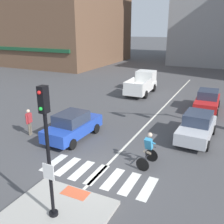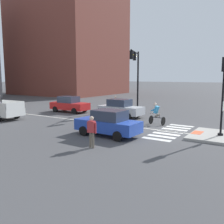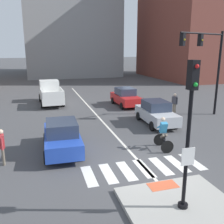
{
  "view_description": "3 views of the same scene",
  "coord_description": "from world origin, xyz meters",
  "px_view_note": "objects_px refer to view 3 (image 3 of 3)",
  "views": [
    {
      "loc": [
        5.06,
        -8.89,
        6.47
      ],
      "look_at": [
        -1.1,
        3.8,
        1.69
      ],
      "focal_mm": 40.83,
      "sensor_mm": 36.0,
      "label": 1
    },
    {
      "loc": [
        -16.0,
        -5.62,
        3.68
      ],
      "look_at": [
        -1.11,
        3.9,
        1.17
      ],
      "focal_mm": 40.13,
      "sensor_mm": 36.0,
      "label": 2
    },
    {
      "loc": [
        -4.18,
        -9.35,
        5.09
      ],
      "look_at": [
        -0.06,
        4.73,
        1.4
      ],
      "focal_mm": 40.27,
      "sensor_mm": 36.0,
      "label": 3
    }
  ],
  "objects_px": {
    "car_silver_eastbound_mid": "(156,113)",
    "car_blue_westbound_near": "(62,137)",
    "traffic_light_mast": "(208,58)",
    "pedestrian_waiting_far_side": "(175,102)",
    "car_red_eastbound_far": "(126,97)",
    "pickup_truck_white_westbound_distant": "(50,93)",
    "cyclist": "(163,133)",
    "pedestrian_at_curb_left": "(2,144)",
    "signal_pole": "(189,124)"
  },
  "relations": [
    {
      "from": "car_silver_eastbound_mid",
      "to": "cyclist",
      "type": "bearing_deg",
      "value": -111.42
    },
    {
      "from": "pickup_truck_white_westbound_distant",
      "to": "car_red_eastbound_far",
      "type": "bearing_deg",
      "value": -25.0
    },
    {
      "from": "car_silver_eastbound_mid",
      "to": "car_blue_westbound_near",
      "type": "height_order",
      "value": "same"
    },
    {
      "from": "car_silver_eastbound_mid",
      "to": "pedestrian_waiting_far_side",
      "type": "xyz_separation_m",
      "value": [
        2.69,
        2.21,
        0.17
      ]
    },
    {
      "from": "pedestrian_waiting_far_side",
      "to": "car_red_eastbound_far",
      "type": "bearing_deg",
      "value": 125.5
    },
    {
      "from": "car_red_eastbound_far",
      "to": "pedestrian_at_curb_left",
      "type": "xyz_separation_m",
      "value": [
        -9.31,
        -9.97,
        0.17
      ]
    },
    {
      "from": "car_silver_eastbound_mid",
      "to": "cyclist",
      "type": "distance_m",
      "value": 4.5
    },
    {
      "from": "car_red_eastbound_far",
      "to": "pedestrian_waiting_far_side",
      "type": "distance_m",
      "value": 4.8
    },
    {
      "from": "car_red_eastbound_far",
      "to": "pickup_truck_white_westbound_distant",
      "type": "xyz_separation_m",
      "value": [
        -6.55,
        3.05,
        0.17
      ]
    },
    {
      "from": "car_red_eastbound_far",
      "to": "pedestrian_waiting_far_side",
      "type": "height_order",
      "value": "pedestrian_waiting_far_side"
    },
    {
      "from": "traffic_light_mast",
      "to": "pedestrian_waiting_far_side",
      "type": "bearing_deg",
      "value": 136.85
    },
    {
      "from": "traffic_light_mast",
      "to": "pedestrian_at_curb_left",
      "type": "xyz_separation_m",
      "value": [
        -13.72,
        -4.54,
        -3.44
      ]
    },
    {
      "from": "traffic_light_mast",
      "to": "signal_pole",
      "type": "bearing_deg",
      "value": -128.5
    },
    {
      "from": "pedestrian_waiting_far_side",
      "to": "cyclist",
      "type": "bearing_deg",
      "value": -124.1
    },
    {
      "from": "cyclist",
      "to": "pickup_truck_white_westbound_distant",
      "type": "bearing_deg",
      "value": 110.54
    },
    {
      "from": "traffic_light_mast",
      "to": "pedestrian_at_curb_left",
      "type": "bearing_deg",
      "value": -161.7
    },
    {
      "from": "car_red_eastbound_far",
      "to": "car_silver_eastbound_mid",
      "type": "bearing_deg",
      "value": -89.08
    },
    {
      "from": "car_blue_westbound_near",
      "to": "pedestrian_waiting_far_side",
      "type": "distance_m",
      "value": 10.8
    },
    {
      "from": "traffic_light_mast",
      "to": "pedestrian_waiting_far_side",
      "type": "height_order",
      "value": "traffic_light_mast"
    },
    {
      "from": "car_silver_eastbound_mid",
      "to": "pedestrian_at_curb_left",
      "type": "relative_size",
      "value": 2.49
    },
    {
      "from": "car_silver_eastbound_mid",
      "to": "car_blue_westbound_near",
      "type": "xyz_separation_m",
      "value": [
        -6.72,
        -3.1,
        0.0
      ]
    },
    {
      "from": "pickup_truck_white_westbound_distant",
      "to": "pedestrian_waiting_far_side",
      "type": "relative_size",
      "value": 3.09
    },
    {
      "from": "car_blue_westbound_near",
      "to": "signal_pole",
      "type": "bearing_deg",
      "value": -61.66
    },
    {
      "from": "pickup_truck_white_westbound_distant",
      "to": "cyclist",
      "type": "xyz_separation_m",
      "value": [
        5.0,
        -13.35,
        -0.11
      ]
    },
    {
      "from": "traffic_light_mast",
      "to": "car_blue_westbound_near",
      "type": "height_order",
      "value": "traffic_light_mast"
    },
    {
      "from": "car_red_eastbound_far",
      "to": "cyclist",
      "type": "bearing_deg",
      "value": -98.53
    },
    {
      "from": "cyclist",
      "to": "car_blue_westbound_near",
      "type": "bearing_deg",
      "value": 167.88
    },
    {
      "from": "pedestrian_at_curb_left",
      "to": "pedestrian_waiting_far_side",
      "type": "height_order",
      "value": "same"
    },
    {
      "from": "signal_pole",
      "to": "car_silver_eastbound_mid",
      "type": "height_order",
      "value": "signal_pole"
    },
    {
      "from": "signal_pole",
      "to": "traffic_light_mast",
      "type": "distance_m",
      "value": 12.59
    },
    {
      "from": "signal_pole",
      "to": "pedestrian_at_curb_left",
      "type": "xyz_separation_m",
      "value": [
        -5.93,
        5.25,
        -1.97
      ]
    },
    {
      "from": "signal_pole",
      "to": "car_silver_eastbound_mid",
      "type": "relative_size",
      "value": 1.12
    },
    {
      "from": "signal_pole",
      "to": "traffic_light_mast",
      "type": "bearing_deg",
      "value": 51.5
    },
    {
      "from": "pickup_truck_white_westbound_distant",
      "to": "pedestrian_waiting_far_side",
      "type": "height_order",
      "value": "pickup_truck_white_westbound_distant"
    },
    {
      "from": "pickup_truck_white_westbound_distant",
      "to": "car_silver_eastbound_mid",
      "type": "bearing_deg",
      "value": -54.05
    },
    {
      "from": "traffic_light_mast",
      "to": "pedestrian_waiting_far_side",
      "type": "xyz_separation_m",
      "value": [
        -1.63,
        1.52,
        -3.44
      ]
    },
    {
      "from": "pedestrian_waiting_far_side",
      "to": "pedestrian_at_curb_left",
      "type": "bearing_deg",
      "value": -153.38
    },
    {
      "from": "car_silver_eastbound_mid",
      "to": "pedestrian_at_curb_left",
      "type": "height_order",
      "value": "pedestrian_at_curb_left"
    },
    {
      "from": "car_silver_eastbound_mid",
      "to": "signal_pole",
      "type": "bearing_deg",
      "value": -110.89
    },
    {
      "from": "cyclist",
      "to": "car_red_eastbound_far",
      "type": "bearing_deg",
      "value": 81.47
    },
    {
      "from": "signal_pole",
      "to": "car_red_eastbound_far",
      "type": "height_order",
      "value": "signal_pole"
    },
    {
      "from": "car_red_eastbound_far",
      "to": "pedestrian_waiting_far_side",
      "type": "xyz_separation_m",
      "value": [
        2.78,
        -3.9,
        0.17
      ]
    },
    {
      "from": "car_silver_eastbound_mid",
      "to": "pickup_truck_white_westbound_distant",
      "type": "relative_size",
      "value": 0.81
    },
    {
      "from": "car_silver_eastbound_mid",
      "to": "car_blue_westbound_near",
      "type": "distance_m",
      "value": 7.4
    },
    {
      "from": "car_blue_westbound_near",
      "to": "pedestrian_at_curb_left",
      "type": "distance_m",
      "value": 2.8
    },
    {
      "from": "car_silver_eastbound_mid",
      "to": "car_red_eastbound_far",
      "type": "relative_size",
      "value": 1.01
    },
    {
      "from": "traffic_light_mast",
      "to": "pickup_truck_white_westbound_distant",
      "type": "bearing_deg",
      "value": 142.26
    },
    {
      "from": "traffic_light_mast",
      "to": "pedestrian_at_curb_left",
      "type": "height_order",
      "value": "traffic_light_mast"
    },
    {
      "from": "traffic_light_mast",
      "to": "car_red_eastbound_far",
      "type": "relative_size",
      "value": 1.54
    },
    {
      "from": "signal_pole",
      "to": "car_red_eastbound_far",
      "type": "xyz_separation_m",
      "value": [
        3.38,
        15.22,
        -2.14
      ]
    }
  ]
}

